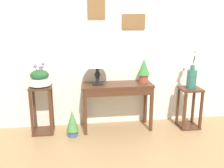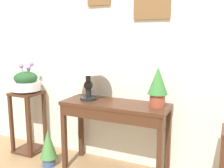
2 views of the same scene
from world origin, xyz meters
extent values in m
cube|color=#9E7A51|center=(0.00, 0.00, 0.00)|extent=(12.00, 12.00, 0.01)
cube|color=silver|center=(0.00, 1.33, 1.40)|extent=(9.00, 0.10, 2.80)
cube|color=brown|center=(-0.39, 1.26, 1.84)|extent=(0.26, 0.02, 0.32)
cube|color=#C74D59|center=(-0.39, 1.26, 1.84)|extent=(0.21, 0.01, 0.26)
cube|color=brown|center=(0.17, 1.26, 1.63)|extent=(0.36, 0.02, 0.22)
cube|color=#819C60|center=(0.17, 1.26, 1.63)|extent=(0.29, 0.01, 0.18)
cube|color=#472819|center=(-0.11, 1.04, 0.71)|extent=(1.06, 0.39, 0.03)
cube|color=#472819|center=(-0.11, 0.86, 0.64)|extent=(0.99, 0.03, 0.10)
cube|color=#472819|center=(-0.61, 0.88, 0.35)|extent=(0.04, 0.04, 0.69)
cube|color=#472819|center=(0.39, 0.88, 0.35)|extent=(0.05, 0.04, 0.69)
cube|color=#472819|center=(-0.61, 1.21, 0.35)|extent=(0.04, 0.04, 0.69)
cube|color=#472819|center=(0.39, 1.21, 0.35)|extent=(0.05, 0.04, 0.69)
cylinder|color=black|center=(-0.41, 1.04, 0.74)|extent=(0.17, 0.17, 0.02)
cylinder|color=black|center=(-0.41, 1.04, 0.81)|extent=(0.06, 0.06, 0.13)
sphere|color=black|center=(-0.41, 1.04, 0.88)|extent=(0.09, 0.09, 0.09)
cylinder|color=black|center=(-0.41, 1.04, 0.94)|extent=(0.05, 0.05, 0.13)
cone|color=silver|center=(-0.41, 1.04, 1.09)|extent=(0.38, 0.38, 0.18)
cylinder|color=#9E4733|center=(0.30, 1.07, 0.78)|extent=(0.14, 0.14, 0.12)
cone|color=#387A38|center=(0.30, 1.07, 0.97)|extent=(0.18, 0.18, 0.25)
cube|color=#472819|center=(-1.24, 1.05, 0.71)|extent=(0.31, 0.31, 0.03)
cube|color=#472819|center=(-1.24, 1.05, 0.01)|extent=(0.31, 0.31, 0.03)
cube|color=#472819|center=(-1.37, 0.92, 0.36)|extent=(0.04, 0.03, 0.67)
cube|color=#472819|center=(-1.10, 0.92, 0.36)|extent=(0.04, 0.03, 0.67)
cube|color=#472819|center=(-1.37, 1.19, 0.36)|extent=(0.04, 0.04, 0.67)
cube|color=#472819|center=(-1.10, 1.19, 0.36)|extent=(0.04, 0.04, 0.67)
cylinder|color=silver|center=(-1.24, 1.05, 0.74)|extent=(0.15, 0.15, 0.02)
cylinder|color=silver|center=(-1.24, 1.05, 0.80)|extent=(0.32, 0.32, 0.10)
ellipsoid|color=#235128|center=(-1.24, 1.05, 0.89)|extent=(0.26, 0.26, 0.15)
cylinder|color=#235128|center=(-1.26, 1.05, 0.94)|extent=(0.06, 0.01, 0.18)
sphere|color=#996BC1|center=(-1.29, 1.05, 1.03)|extent=(0.05, 0.05, 0.05)
cylinder|color=#235128|center=(-1.23, 1.07, 0.92)|extent=(0.02, 0.04, 0.15)
sphere|color=#996BC1|center=(-1.23, 1.09, 1.00)|extent=(0.04, 0.04, 0.04)
cylinder|color=#235128|center=(-1.21, 1.06, 0.93)|extent=(0.06, 0.01, 0.17)
sphere|color=#996BC1|center=(-1.19, 1.06, 1.01)|extent=(0.04, 0.04, 0.04)
cylinder|color=#235128|center=(-1.21, 1.08, 0.95)|extent=(0.07, 0.06, 0.20)
sphere|color=#996BC1|center=(-1.18, 1.10, 1.05)|extent=(0.05, 0.05, 0.05)
cube|color=#472819|center=(1.02, 0.94, 0.63)|extent=(0.31, 0.31, 0.03)
cube|color=#472819|center=(1.02, 0.94, 0.01)|extent=(0.31, 0.31, 0.03)
cube|color=#472819|center=(0.88, 0.81, 0.32)|extent=(0.03, 0.03, 0.58)
cube|color=#472819|center=(1.15, 0.81, 0.32)|extent=(0.04, 0.03, 0.58)
cube|color=#472819|center=(0.88, 1.07, 0.32)|extent=(0.03, 0.04, 0.58)
cube|color=#472819|center=(1.15, 1.07, 0.32)|extent=(0.04, 0.04, 0.58)
cylinder|color=#2D665B|center=(1.02, 0.94, 0.79)|extent=(0.15, 0.15, 0.28)
sphere|color=#2D665B|center=(1.02, 0.94, 0.85)|extent=(0.15, 0.15, 0.15)
cylinder|color=#2D665B|center=(1.02, 0.94, 0.96)|extent=(0.07, 0.07, 0.07)
cylinder|color=#235128|center=(1.02, 0.90, 1.10)|extent=(0.01, 0.09, 0.21)
sphere|color=white|center=(1.02, 0.86, 1.21)|extent=(0.04, 0.04, 0.04)
cylinder|color=#235128|center=(1.03, 0.92, 1.11)|extent=(0.03, 0.04, 0.22)
sphere|color=white|center=(1.04, 0.91, 1.22)|extent=(0.07, 0.07, 0.07)
cylinder|color=#235128|center=(1.01, 0.90, 1.08)|extent=(0.02, 0.09, 0.17)
sphere|color=white|center=(1.00, 0.86, 1.16)|extent=(0.05, 0.05, 0.05)
cylinder|color=#235128|center=(1.03, 0.93, 1.10)|extent=(0.03, 0.02, 0.20)
sphere|color=white|center=(1.04, 0.93, 1.19)|extent=(0.05, 0.05, 0.05)
cylinder|color=#235128|center=(1.05, 0.96, 1.10)|extent=(0.07, 0.05, 0.21)
sphere|color=white|center=(1.07, 0.98, 1.20)|extent=(0.04, 0.04, 0.04)
cylinder|color=#3D5684|center=(-0.80, 0.85, 0.05)|extent=(0.14, 0.14, 0.09)
cone|color=#478442|center=(-0.80, 0.85, 0.25)|extent=(0.18, 0.18, 0.31)
camera|label=1|loc=(-0.68, -2.50, 1.67)|focal=39.53mm
camera|label=2|loc=(0.88, -1.21, 1.37)|focal=41.67mm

